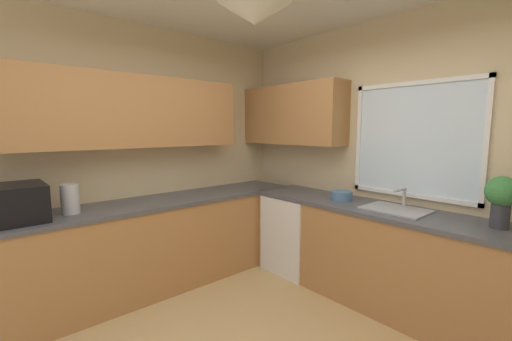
% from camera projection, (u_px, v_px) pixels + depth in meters
% --- Properties ---
extents(room_shell, '(4.04, 3.81, 2.77)m').
position_uv_depth(room_shell, '(267.00, 106.00, 2.48)').
color(room_shell, beige).
rests_on(room_shell, ground_plane).
extents(counter_run_left, '(0.65, 3.42, 0.91)m').
position_uv_depth(counter_run_left, '(148.00, 246.00, 3.31)').
color(counter_run_left, '#AD7542').
rests_on(counter_run_left, ground_plane).
extents(counter_run_back, '(3.13, 0.65, 0.91)m').
position_uv_depth(counter_run_back, '(400.00, 262.00, 2.92)').
color(counter_run_back, '#AD7542').
rests_on(counter_run_back, ground_plane).
extents(dishwasher, '(0.60, 0.60, 0.87)m').
position_uv_depth(dishwasher, '(297.00, 233.00, 3.80)').
color(dishwasher, white).
rests_on(dishwasher, ground_plane).
extents(microwave, '(0.48, 0.36, 0.29)m').
position_uv_depth(microwave, '(19.00, 203.00, 2.57)').
color(microwave, black).
rests_on(microwave, counter_run_left).
extents(kettle, '(0.14, 0.14, 0.26)m').
position_uv_depth(kettle, '(70.00, 199.00, 2.78)').
color(kettle, '#B7B7BC').
rests_on(kettle, counter_run_left).
extents(sink_assembly, '(0.53, 0.40, 0.19)m').
position_uv_depth(sink_assembly, '(396.00, 209.00, 2.92)').
color(sink_assembly, '#9EA0A5').
rests_on(sink_assembly, counter_run_back).
extents(potted_plant, '(0.22, 0.22, 0.38)m').
position_uv_depth(potted_plant, '(502.00, 196.00, 2.36)').
color(potted_plant, '#38383D').
rests_on(potted_plant, counter_run_back).
extents(bowl, '(0.22, 0.22, 0.09)m').
position_uv_depth(bowl, '(341.00, 196.00, 3.33)').
color(bowl, '#4C7099').
rests_on(bowl, counter_run_back).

